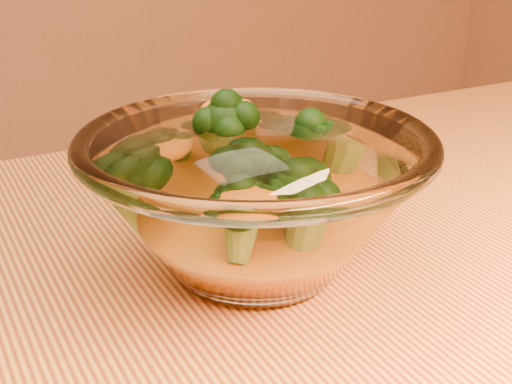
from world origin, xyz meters
TOP-DOWN VIEW (x-y plane):
  - glass_bowl at (0.01, 0.11)m, footprint 0.22×0.22m
  - cheese_sauce at (0.01, 0.11)m, footprint 0.13×0.13m
  - broccoli_heap at (0.01, 0.12)m, footprint 0.17×0.14m

SIDE VIEW (x-z plane):
  - cheese_sauce at x=0.01m, z-range 0.76..0.80m
  - glass_bowl at x=0.01m, z-range 0.75..0.85m
  - broccoli_heap at x=0.01m, z-range 0.78..0.86m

